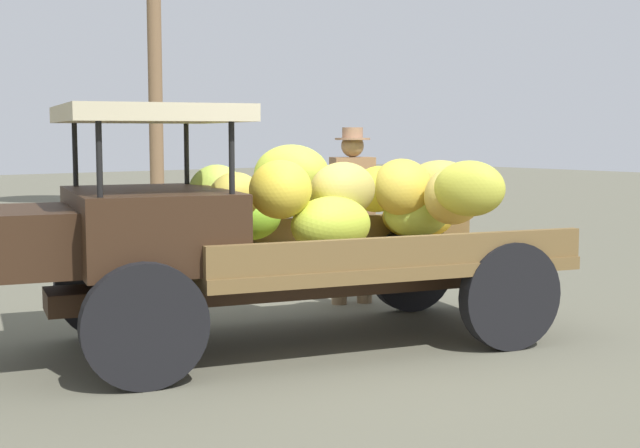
# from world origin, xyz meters

# --- Properties ---
(ground_plane) EXTENTS (60.00, 60.00, 0.00)m
(ground_plane) POSITION_xyz_m (0.00, 0.00, 0.00)
(ground_plane) COLOR #5F5D4C
(truck) EXTENTS (4.66, 2.72, 1.86)m
(truck) POSITION_xyz_m (0.00, -0.22, 0.94)
(truck) COLOR #332013
(truck) RESTS_ON ground
(farmer) EXTENTS (0.56, 0.52, 1.72)m
(farmer) POSITION_xyz_m (-1.56, -1.08, 0.97)
(farmer) COLOR #927351
(farmer) RESTS_ON ground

